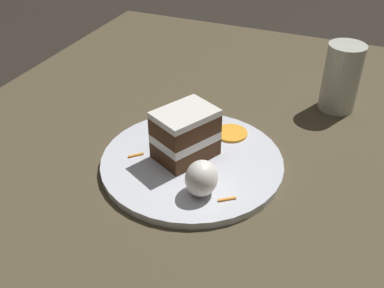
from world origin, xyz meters
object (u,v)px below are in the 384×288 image
at_px(cream_dollop, 202,178).
at_px(orange_garnish, 231,133).
at_px(plate, 192,162).
at_px(cake_slice, 185,134).
at_px(drinking_glass, 341,82).

xyz_separation_m(cream_dollop, orange_garnish, (0.17, 0.01, -0.03)).
bearing_deg(plate, orange_garnish, -20.81).
distance_m(plate, orange_garnish, 0.10).
distance_m(cream_dollop, orange_garnish, 0.17).
height_order(cream_dollop, orange_garnish, cream_dollop).
height_order(cake_slice, drinking_glass, drinking_glass).
height_order(cake_slice, orange_garnish, cake_slice).
relative_size(plate, drinking_glass, 2.25).
height_order(orange_garnish, drinking_glass, drinking_glass).
bearing_deg(orange_garnish, plate, 159.19).
relative_size(cake_slice, cream_dollop, 2.13).
distance_m(cream_dollop, drinking_glass, 0.39).
distance_m(cake_slice, orange_garnish, 0.11).
distance_m(orange_garnish, drinking_glass, 0.25).
xyz_separation_m(plate, cake_slice, (0.01, 0.01, 0.05)).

